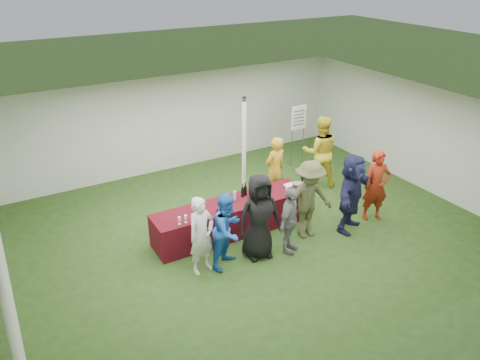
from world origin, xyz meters
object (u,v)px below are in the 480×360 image
wine_list_sign (299,122)px  staff_back (320,152)px  customer_2 (259,217)px  dump_bucket (297,187)px  staff_pourer (275,170)px  serving_table (232,217)px  customer_0 (202,236)px  customer_1 (228,230)px  customer_5 (352,193)px  customer_3 (289,221)px  customer_4 (309,200)px  customer_6 (376,186)px

wine_list_sign → staff_back: (-0.30, -1.40, -0.35)m
customer_2 → dump_bucket: bearing=35.7°
staff_pourer → customer_2: customer_2 is taller
serving_table → customer_0: 1.57m
serving_table → customer_1: 1.27m
staff_back → customer_1: size_ratio=1.22×
customer_1 → serving_table: bearing=27.4°
wine_list_sign → customer_5: (-1.10, -3.51, -0.41)m
customer_0 → customer_3: bearing=-23.2°
staff_pourer → customer_5: size_ratio=0.94×
dump_bucket → customer_1: bearing=-160.6°
customer_4 → customer_5: 1.02m
staff_back → customer_6: staff_back is taller
staff_pourer → customer_3: (-0.98, -2.01, -0.12)m
customer_1 → customer_3: bearing=-39.9°
dump_bucket → customer_1: customer_1 is taller
wine_list_sign → customer_6: bearing=-94.9°
wine_list_sign → customer_0: bearing=-144.8°
customer_2 → customer_4: bearing=11.9°
customer_0 → customer_1: (0.54, -0.06, -0.01)m
customer_6 → staff_back: bearing=109.4°
serving_table → customer_2: bearing=-87.8°
dump_bucket → customer_5: bearing=-51.2°
wine_list_sign → customer_1: bearing=-140.9°
serving_table → customer_2: size_ratio=1.97×
customer_2 → customer_3: customer_2 is taller
staff_back → dump_bucket: bearing=65.6°
staff_back → customer_3: staff_back is taller
customer_0 → customer_6: customer_6 is taller
dump_bucket → customer_2: customer_2 is taller
wine_list_sign → customer_2: (-3.42, -3.38, -0.40)m
serving_table → customer_3: bearing=-62.1°
serving_table → dump_bucket: size_ratio=15.53×
dump_bucket → staff_pourer: staff_pourer is taller
customer_2 → wine_list_sign: bearing=52.2°
customer_3 → customer_6: 2.51m
customer_2 → customer_3: (0.61, -0.19, -0.18)m
customer_1 → customer_2: bearing=-33.4°
customer_3 → customer_6: (2.51, 0.13, 0.12)m
staff_pourer → customer_3: 2.24m
customer_0 → customer_3: (1.84, -0.29, -0.07)m
customer_3 → customer_5: 1.71m
customer_3 → customer_4: (0.71, 0.29, 0.16)m
serving_table → staff_back: size_ratio=1.86×
customer_1 → customer_4: size_ratio=0.89×
serving_table → customer_4: customer_4 is taller
serving_table → wine_list_sign: bearing=34.0°
staff_back → customer_5: (-0.80, -2.12, -0.06)m
customer_3 → customer_5: bearing=-31.8°
dump_bucket → customer_2: 1.76m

